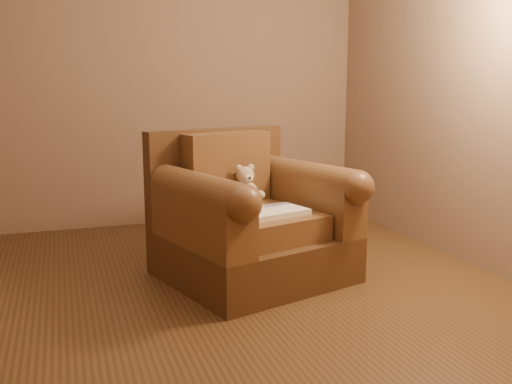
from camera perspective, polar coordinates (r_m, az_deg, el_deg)
name	(u,v)px	position (r m, az deg, el deg)	size (l,w,h in m)	color
floor	(205,295)	(3.61, -5.17, -10.26)	(4.00, 4.00, 0.00)	#53361C
room	(199,8)	(3.40, -5.68, 17.84)	(4.02, 4.02, 2.71)	#846651
armchair	(249,222)	(3.85, -0.68, -2.97)	(1.34, 1.30, 0.98)	#4C3019
teddy_bear	(247,190)	(3.91, -0.93, 0.20)	(0.21, 0.24, 0.29)	tan
guidebook	(271,212)	(3.64, 1.48, -2.03)	(0.51, 0.39, 0.04)	beige
side_table	(328,228)	(4.14, 7.23, -3.61)	(0.36, 0.36, 0.50)	gold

